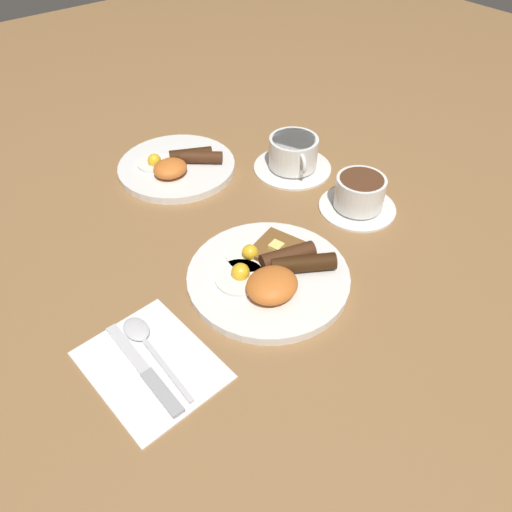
{
  "coord_description": "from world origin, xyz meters",
  "views": [
    {
      "loc": [
        -0.36,
        -0.42,
        0.57
      ],
      "look_at": [
        0.0,
        0.04,
        0.03
      ],
      "focal_mm": 35.0,
      "sensor_mm": 36.0,
      "label": 1
    }
  ],
  "objects": [
    {
      "name": "napkin",
      "position": [
        -0.23,
        -0.02,
        0.0
      ],
      "size": [
        0.16,
        0.2,
        0.01
      ],
      "primitive_type": "cube",
      "rotation": [
        0.0,
        0.0,
        0.07
      ],
      "color": "white",
      "rests_on": "ground_plane"
    },
    {
      "name": "teacup_near",
      "position": [
        0.25,
        0.04,
        0.03
      ],
      "size": [
        0.14,
        0.14,
        0.07
      ],
      "color": "white",
      "rests_on": "ground_plane"
    },
    {
      "name": "knife",
      "position": [
        -0.24,
        -0.04,
        0.01
      ],
      "size": [
        0.02,
        0.18,
        0.01
      ],
      "rotation": [
        0.0,
        0.0,
        1.59
      ],
      "color": "silver",
      "rests_on": "napkin"
    },
    {
      "name": "breakfast_plate_far",
      "position": [
        0.05,
        0.36,
        0.01
      ],
      "size": [
        0.24,
        0.24,
        0.05
      ],
      "color": "white",
      "rests_on": "ground_plane"
    },
    {
      "name": "breakfast_plate_near",
      "position": [
        0.0,
        -0.0,
        0.01
      ],
      "size": [
        0.26,
        0.26,
        0.05
      ],
      "color": "white",
      "rests_on": "ground_plane"
    },
    {
      "name": "teacup_far",
      "position": [
        0.24,
        0.22,
        0.03
      ],
      "size": [
        0.16,
        0.16,
        0.07
      ],
      "color": "white",
      "rests_on": "ground_plane"
    },
    {
      "name": "spoon",
      "position": [
        -0.21,
        0.02,
        0.01
      ],
      "size": [
        0.03,
        0.17,
        0.01
      ],
      "rotation": [
        0.0,
        0.0,
        1.56
      ],
      "color": "silver",
      "rests_on": "napkin"
    },
    {
      "name": "ground_plane",
      "position": [
        0.0,
        0.0,
        0.0
      ],
      "size": [
        3.0,
        3.0,
        0.0
      ],
      "primitive_type": "plane",
      "color": "olive"
    }
  ]
}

